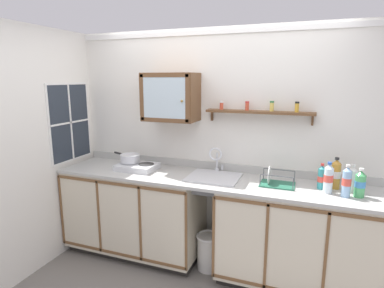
% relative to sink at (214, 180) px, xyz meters
% --- Properties ---
extents(floor, '(6.20, 6.20, 0.00)m').
position_rel_sink_xyz_m(floor, '(-0.06, -0.32, -0.94)').
color(floor, slate).
rests_on(floor, ground).
extents(back_wall, '(3.80, 0.07, 2.43)m').
position_rel_sink_xyz_m(back_wall, '(-0.06, 0.30, 0.29)').
color(back_wall, silver).
rests_on(back_wall, ground).
extents(side_wall_left, '(0.05, 3.39, 2.43)m').
position_rel_sink_xyz_m(side_wall_left, '(-1.68, -0.62, 0.28)').
color(side_wall_left, silver).
rests_on(side_wall_left, ground).
extents(lower_cabinet_run, '(1.50, 0.63, 0.94)m').
position_rel_sink_xyz_m(lower_cabinet_run, '(-0.90, -0.04, -0.46)').
color(lower_cabinet_run, black).
rests_on(lower_cabinet_run, ground).
extents(lower_cabinet_run_right, '(1.44, 0.63, 0.94)m').
position_rel_sink_xyz_m(lower_cabinet_run_right, '(0.82, -0.04, -0.46)').
color(lower_cabinet_run_right, black).
rests_on(lower_cabinet_run_right, ground).
extents(countertop, '(3.16, 0.65, 0.03)m').
position_rel_sink_xyz_m(countertop, '(-0.06, -0.04, 0.02)').
color(countertop, '#B2B2AD').
rests_on(countertop, lower_cabinet_run).
extents(backsplash, '(3.16, 0.02, 0.08)m').
position_rel_sink_xyz_m(backsplash, '(-0.06, 0.26, 0.07)').
color(backsplash, '#B2B2AD').
rests_on(backsplash, countertop).
extents(sink, '(0.50, 0.48, 0.40)m').
position_rel_sink_xyz_m(sink, '(0.00, 0.00, 0.00)').
color(sink, silver).
rests_on(sink, countertop).
extents(hot_plate_stove, '(0.41, 0.31, 0.07)m').
position_rel_sink_xyz_m(hot_plate_stove, '(-0.85, -0.03, 0.06)').
color(hot_plate_stove, silver).
rests_on(hot_plate_stove, countertop).
extents(saucepan, '(0.36, 0.21, 0.09)m').
position_rel_sink_xyz_m(saucepan, '(-0.95, -0.01, 0.15)').
color(saucepan, silver).
rests_on(saucepan, hot_plate_stove).
extents(bottle_opaque_white_0, '(0.08, 0.08, 0.24)m').
position_rel_sink_xyz_m(bottle_opaque_white_0, '(1.23, 0.04, 0.14)').
color(bottle_opaque_white_0, white).
rests_on(bottle_opaque_white_0, countertop).
extents(bottle_juice_amber_1, '(0.08, 0.08, 0.28)m').
position_rel_sink_xyz_m(bottle_juice_amber_1, '(1.10, 0.07, 0.16)').
color(bottle_juice_amber_1, gold).
rests_on(bottle_juice_amber_1, countertop).
extents(bottle_water_clear_2, '(0.08, 0.08, 0.27)m').
position_rel_sink_xyz_m(bottle_water_clear_2, '(1.04, -0.08, 0.16)').
color(bottle_water_clear_2, silver).
rests_on(bottle_water_clear_2, countertop).
extents(bottle_water_blue_3, '(0.07, 0.07, 0.27)m').
position_rel_sink_xyz_m(bottle_water_blue_3, '(1.17, -0.13, 0.16)').
color(bottle_water_blue_3, '#8CB7E0').
rests_on(bottle_water_blue_3, countertop).
extents(bottle_soda_green_4, '(0.09, 0.09, 0.24)m').
position_rel_sink_xyz_m(bottle_soda_green_4, '(1.28, -0.09, 0.15)').
color(bottle_soda_green_4, '#4CB266').
rests_on(bottle_soda_green_4, countertop).
extents(bottle_detergent_teal_5, '(0.06, 0.06, 0.23)m').
position_rel_sink_xyz_m(bottle_detergent_teal_5, '(0.98, 0.01, 0.14)').
color(bottle_detergent_teal_5, teal).
rests_on(bottle_detergent_teal_5, countertop).
extents(dish_rack, '(0.31, 0.23, 0.17)m').
position_rel_sink_xyz_m(dish_rack, '(0.60, -0.02, 0.06)').
color(dish_rack, '#26664C').
rests_on(dish_rack, countertop).
extents(wall_cabinet, '(0.56, 0.35, 0.49)m').
position_rel_sink_xyz_m(wall_cabinet, '(-0.51, 0.11, 0.80)').
color(wall_cabinet, brown).
extents(spice_shelf, '(1.04, 0.14, 0.22)m').
position_rel_sink_xyz_m(spice_shelf, '(0.39, 0.20, 0.68)').
color(spice_shelf, brown).
extents(window, '(0.03, 0.63, 0.87)m').
position_rel_sink_xyz_m(window, '(-1.65, -0.10, 0.51)').
color(window, '#262D38').
extents(trash_bin, '(0.25, 0.25, 0.37)m').
position_rel_sink_xyz_m(trash_bin, '(-0.03, -0.07, -0.74)').
color(trash_bin, silver).
rests_on(trash_bin, ground).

